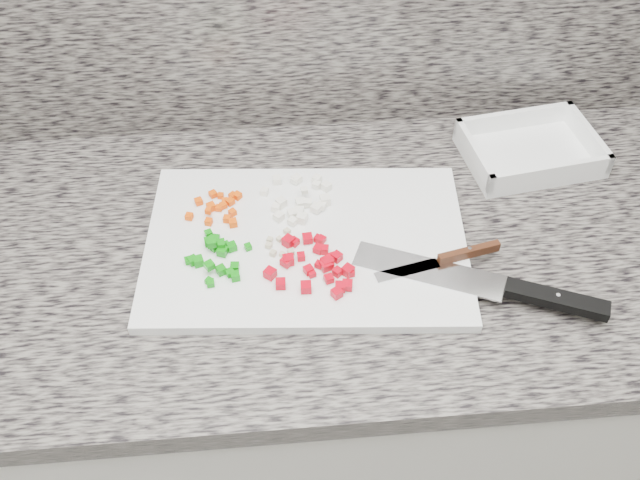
% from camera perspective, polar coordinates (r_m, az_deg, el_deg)
% --- Properties ---
extents(cabinet, '(3.92, 0.62, 0.86)m').
position_cam_1_polar(cabinet, '(1.50, -0.54, -12.23)').
color(cabinet, silver).
rests_on(cabinet, ground).
extents(countertop, '(3.96, 0.64, 0.04)m').
position_cam_1_polar(countertop, '(1.14, -0.70, -0.75)').
color(countertop, slate).
rests_on(countertop, cabinet).
extents(cutting_board, '(0.52, 0.37, 0.02)m').
position_cam_1_polar(cutting_board, '(1.11, -1.12, -0.29)').
color(cutting_board, white).
rests_on(cutting_board, countertop).
extents(carrot_pile, '(0.09, 0.08, 0.02)m').
position_cam_1_polar(carrot_pile, '(1.15, -8.03, 2.61)').
color(carrot_pile, '#F14E05').
rests_on(carrot_pile, cutting_board).
extents(onion_pile, '(0.12, 0.12, 0.02)m').
position_cam_1_polar(onion_pile, '(1.15, -1.55, 3.21)').
color(onion_pile, white).
rests_on(onion_pile, cutting_board).
extents(green_pepper_pile, '(0.10, 0.11, 0.02)m').
position_cam_1_polar(green_pepper_pile, '(1.08, -8.30, -1.23)').
color(green_pepper_pile, '#0C870D').
rests_on(green_pepper_pile, cutting_board).
extents(red_pepper_pile, '(0.14, 0.13, 0.02)m').
position_cam_1_polar(red_pepper_pile, '(1.06, -0.49, -1.93)').
color(red_pepper_pile, '#C30214').
rests_on(red_pepper_pile, cutting_board).
extents(garlic_pile, '(0.04, 0.07, 0.01)m').
position_cam_1_polar(garlic_pile, '(1.09, -3.20, -0.52)').
color(garlic_pile, beige).
rests_on(garlic_pile, cutting_board).
extents(chef_knife, '(0.36, 0.18, 0.02)m').
position_cam_1_polar(chef_knife, '(1.07, 15.06, -3.82)').
color(chef_knife, white).
rests_on(chef_knife, cutting_board).
extents(paring_knife, '(0.20, 0.06, 0.02)m').
position_cam_1_polar(paring_knife, '(1.09, 10.62, -1.35)').
color(paring_knife, white).
rests_on(paring_knife, cutting_board).
extents(tray, '(0.24, 0.19, 0.05)m').
position_cam_1_polar(tray, '(1.31, 16.43, 6.82)').
color(tray, white).
rests_on(tray, countertop).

